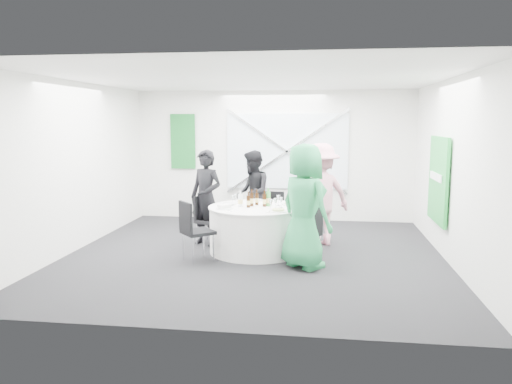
# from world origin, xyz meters

# --- Properties ---
(floor) EXTENTS (6.00, 6.00, 0.00)m
(floor) POSITION_xyz_m (0.00, 0.00, 0.00)
(floor) COLOR black
(floor) RESTS_ON ground
(ceiling) EXTENTS (6.00, 6.00, 0.00)m
(ceiling) POSITION_xyz_m (0.00, 0.00, 2.80)
(ceiling) COLOR silver
(ceiling) RESTS_ON wall_back
(wall_back) EXTENTS (6.00, 0.00, 6.00)m
(wall_back) POSITION_xyz_m (0.00, 3.00, 1.40)
(wall_back) COLOR white
(wall_back) RESTS_ON floor
(wall_front) EXTENTS (6.00, 0.00, 6.00)m
(wall_front) POSITION_xyz_m (0.00, -3.00, 1.40)
(wall_front) COLOR white
(wall_front) RESTS_ON floor
(wall_left) EXTENTS (0.00, 6.00, 6.00)m
(wall_left) POSITION_xyz_m (-3.00, 0.00, 1.40)
(wall_left) COLOR white
(wall_left) RESTS_ON floor
(wall_right) EXTENTS (0.00, 6.00, 6.00)m
(wall_right) POSITION_xyz_m (3.00, 0.00, 1.40)
(wall_right) COLOR white
(wall_right) RESTS_ON floor
(window_panel) EXTENTS (2.60, 0.03, 1.60)m
(window_panel) POSITION_xyz_m (0.30, 2.96, 1.50)
(window_panel) COLOR silver
(window_panel) RESTS_ON wall_back
(window_brace_a) EXTENTS (2.63, 0.05, 1.84)m
(window_brace_a) POSITION_xyz_m (0.30, 2.92, 1.50)
(window_brace_a) COLOR silver
(window_brace_a) RESTS_ON window_panel
(window_brace_b) EXTENTS (2.63, 0.05, 1.84)m
(window_brace_b) POSITION_xyz_m (0.30, 2.92, 1.50)
(window_brace_b) COLOR silver
(window_brace_b) RESTS_ON window_panel
(green_banner) EXTENTS (0.55, 0.04, 1.20)m
(green_banner) POSITION_xyz_m (-2.00, 2.95, 1.70)
(green_banner) COLOR #125A23
(green_banner) RESTS_ON wall_back
(green_sign) EXTENTS (0.05, 1.20, 1.40)m
(green_sign) POSITION_xyz_m (2.94, 0.60, 1.20)
(green_sign) COLOR green
(green_sign) RESTS_ON wall_right
(banquet_table) EXTENTS (1.56, 1.56, 0.76)m
(banquet_table) POSITION_xyz_m (0.00, 0.20, 0.38)
(banquet_table) COLOR silver
(banquet_table) RESTS_ON floor
(chair_back) EXTENTS (0.42, 0.43, 0.83)m
(chair_back) POSITION_xyz_m (0.17, 1.41, 0.48)
(chair_back) COLOR black
(chair_back) RESTS_ON floor
(chair_back_left) EXTENTS (0.51, 0.51, 0.86)m
(chair_back_left) POSITION_xyz_m (-0.95, 0.60, 0.50)
(chair_back_left) COLOR black
(chair_back_left) RESTS_ON floor
(chair_back_right) EXTENTS (0.54, 0.53, 0.84)m
(chair_back_right) POSITION_xyz_m (0.85, 0.90, 0.49)
(chair_back_right) COLOR black
(chair_back_right) RESTS_ON floor
(chair_front_right) EXTENTS (0.55, 0.55, 0.88)m
(chair_front_right) POSITION_xyz_m (0.89, -0.32, 0.52)
(chair_front_right) COLOR black
(chair_front_right) RESTS_ON floor
(chair_front_left) EXTENTS (0.61, 0.60, 0.94)m
(chair_front_left) POSITION_xyz_m (-0.87, -0.54, 0.55)
(chair_front_left) COLOR black
(chair_front_left) RESTS_ON floor
(person_man_back_left) EXTENTS (0.71, 0.60, 1.66)m
(person_man_back_left) POSITION_xyz_m (-0.93, 0.58, 0.83)
(person_man_back_left) COLOR black
(person_man_back_left) RESTS_ON floor
(person_man_back) EXTENTS (0.57, 0.85, 1.61)m
(person_man_back) POSITION_xyz_m (-0.23, 1.39, 0.80)
(person_man_back) COLOR black
(person_man_back) RESTS_ON floor
(person_woman_pink) EXTENTS (1.26, 1.04, 1.77)m
(person_woman_pink) POSITION_xyz_m (1.04, 0.81, 0.89)
(person_woman_pink) COLOR pink
(person_woman_pink) RESTS_ON floor
(person_woman_green) EXTENTS (1.05, 1.04, 1.83)m
(person_woman_green) POSITION_xyz_m (0.82, -0.58, 0.92)
(person_woman_green) COLOR #268B4F
(person_woman_green) RESTS_ON floor
(plate_back) EXTENTS (0.30, 0.30, 0.01)m
(plate_back) POSITION_xyz_m (-0.09, 0.78, 0.77)
(plate_back) COLOR white
(plate_back) RESTS_ON banquet_table
(plate_back_left) EXTENTS (0.25, 0.25, 0.01)m
(plate_back_left) POSITION_xyz_m (-0.47, 0.41, 0.77)
(plate_back_left) COLOR white
(plate_back_left) RESTS_ON banquet_table
(plate_back_right) EXTENTS (0.29, 0.29, 0.04)m
(plate_back_right) POSITION_xyz_m (0.55, 0.45, 0.78)
(plate_back_right) COLOR white
(plate_back_right) RESTS_ON banquet_table
(plate_front_right) EXTENTS (0.29, 0.29, 0.04)m
(plate_front_right) POSITION_xyz_m (0.40, -0.20, 0.78)
(plate_front_right) COLOR white
(plate_front_right) RESTS_ON banquet_table
(plate_front_left) EXTENTS (0.27, 0.27, 0.01)m
(plate_front_left) POSITION_xyz_m (-0.47, -0.08, 0.77)
(plate_front_left) COLOR white
(plate_front_left) RESTS_ON banquet_table
(napkin) EXTENTS (0.22, 0.22, 0.05)m
(napkin) POSITION_xyz_m (-0.48, -0.08, 0.80)
(napkin) COLOR silver
(napkin) RESTS_ON plate_front_left
(beer_bottle_a) EXTENTS (0.06, 0.06, 0.28)m
(beer_bottle_a) POSITION_xyz_m (-0.08, 0.23, 0.87)
(beer_bottle_a) COLOR #381C0A
(beer_bottle_a) RESTS_ON banquet_table
(beer_bottle_b) EXTENTS (0.06, 0.06, 0.26)m
(beer_bottle_b) POSITION_xyz_m (-0.01, 0.35, 0.86)
(beer_bottle_b) COLOR #381C0A
(beer_bottle_b) RESTS_ON banquet_table
(beer_bottle_c) EXTENTS (0.06, 0.06, 0.27)m
(beer_bottle_c) POSITION_xyz_m (0.14, 0.21, 0.86)
(beer_bottle_c) COLOR #381C0A
(beer_bottle_c) RESTS_ON banquet_table
(beer_bottle_d) EXTENTS (0.06, 0.06, 0.26)m
(beer_bottle_d) POSITION_xyz_m (-0.11, 0.09, 0.86)
(beer_bottle_d) COLOR #381C0A
(beer_bottle_d) RESTS_ON banquet_table
(green_water_bottle) EXTENTS (0.08, 0.08, 0.30)m
(green_water_bottle) POSITION_xyz_m (0.19, 0.26, 0.88)
(green_water_bottle) COLOR green
(green_water_bottle) RESTS_ON banquet_table
(clear_water_bottle) EXTENTS (0.08, 0.08, 0.27)m
(clear_water_bottle) POSITION_xyz_m (-0.25, 0.16, 0.86)
(clear_water_bottle) COLOR white
(clear_water_bottle) RESTS_ON banquet_table
(wine_glass_a) EXTENTS (0.07, 0.07, 0.17)m
(wine_glass_a) POSITION_xyz_m (0.35, 0.36, 0.88)
(wine_glass_a) COLOR white
(wine_glass_a) RESTS_ON banquet_table
(wine_glass_b) EXTENTS (0.07, 0.07, 0.17)m
(wine_glass_b) POSITION_xyz_m (-0.40, 0.26, 0.88)
(wine_glass_b) COLOR white
(wine_glass_b) RESTS_ON banquet_table
(wine_glass_c) EXTENTS (0.07, 0.07, 0.17)m
(wine_glass_c) POSITION_xyz_m (0.34, 0.03, 0.88)
(wine_glass_c) COLOR white
(wine_glass_c) RESTS_ON banquet_table
(wine_glass_d) EXTENTS (0.07, 0.07, 0.17)m
(wine_glass_d) POSITION_xyz_m (-0.38, 0.37, 0.88)
(wine_glass_d) COLOR white
(wine_glass_d) RESTS_ON banquet_table
(wine_glass_e) EXTENTS (0.07, 0.07, 0.17)m
(wine_glass_e) POSITION_xyz_m (0.42, 0.13, 0.88)
(wine_glass_e) COLOR white
(wine_glass_e) RESTS_ON banquet_table
(wine_glass_f) EXTENTS (0.07, 0.07, 0.17)m
(wine_glass_f) POSITION_xyz_m (0.28, -0.11, 0.88)
(wine_glass_f) COLOR white
(wine_glass_f) RESTS_ON banquet_table
(fork_a) EXTENTS (0.11, 0.12, 0.01)m
(fork_a) POSITION_xyz_m (0.29, -0.30, 0.76)
(fork_a) COLOR silver
(fork_a) RESTS_ON banquet_table
(knife_a) EXTENTS (0.11, 0.12, 0.01)m
(knife_a) POSITION_xyz_m (0.52, -0.04, 0.76)
(knife_a) COLOR silver
(knife_a) RESTS_ON banquet_table
(fork_b) EXTENTS (0.15, 0.03, 0.01)m
(fork_b) POSITION_xyz_m (0.23, 0.73, 0.76)
(fork_b) COLOR silver
(fork_b) RESTS_ON banquet_table
(knife_b) EXTENTS (0.15, 0.03, 0.01)m
(knife_b) POSITION_xyz_m (-0.21, 0.73, 0.76)
(knife_b) COLOR silver
(knife_b) RESTS_ON banquet_table
(fork_c) EXTENTS (0.09, 0.14, 0.01)m
(fork_c) POSITION_xyz_m (-0.38, 0.63, 0.76)
(fork_c) COLOR silver
(fork_c) RESTS_ON banquet_table
(knife_c) EXTENTS (0.09, 0.14, 0.01)m
(knife_c) POSITION_xyz_m (-0.56, 0.31, 0.76)
(knife_c) COLOR silver
(knife_c) RESTS_ON banquet_table
(fork_d) EXTENTS (0.11, 0.13, 0.01)m
(fork_d) POSITION_xyz_m (-0.53, -0.02, 0.76)
(fork_d) COLOR silver
(fork_d) RESTS_ON banquet_table
(knife_d) EXTENTS (0.10, 0.13, 0.01)m
(knife_d) POSITION_xyz_m (-0.36, -0.25, 0.76)
(knife_d) COLOR silver
(knife_d) RESTS_ON banquet_table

